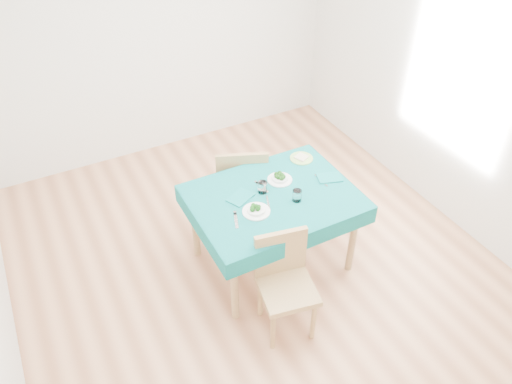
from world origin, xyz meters
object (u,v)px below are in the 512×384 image
bowl_near (256,209)px  bowl_far (280,177)px  chair_near (288,283)px  chair_far (241,165)px  table (273,230)px  side_plate (301,158)px

bowl_near → bowl_far: 0.45m
chair_near → chair_far: size_ratio=0.86×
chair_near → chair_far: bearing=88.5°
chair_near → bowl_near: (0.03, 0.55, 0.29)m
chair_near → chair_far: (0.31, 1.39, 0.08)m
bowl_near → bowl_far: size_ratio=1.04×
chair_near → bowl_near: size_ratio=4.58×
table → bowl_near: size_ratio=6.04×
bowl_far → side_plate: (0.33, 0.18, -0.03)m
bowl_near → side_plate: bowl_near is taller
table → side_plate: bearing=35.5°
table → side_plate: side_plate is taller
bowl_near → bowl_far: bearing=36.1°
bowl_near → table: bearing=26.7°
chair_far → table: bearing=107.6°
table → chair_far: bearing=85.1°
table → bowl_far: bowl_far is taller
table → bowl_near: bearing=-153.3°
bowl_near → chair_near: bearing=-92.9°
bowl_near → bowl_far: (0.36, 0.27, -0.00)m
side_plate → bowl_near: bearing=-147.0°
table → bowl_near: (-0.22, -0.11, 0.41)m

